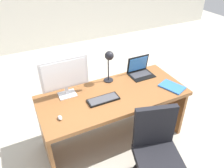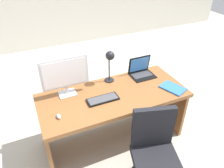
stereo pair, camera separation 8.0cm
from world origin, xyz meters
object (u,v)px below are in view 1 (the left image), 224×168
(monitor, at_px, (65,75))
(office_chair, at_px, (156,157))
(laptop, at_px, (139,69))
(mouse, at_px, (60,118))
(keyboard, at_px, (103,99))
(desk_lamp, at_px, (109,60))
(book, at_px, (172,87))
(desk, at_px, (112,105))

(monitor, distance_m, office_chair, 1.32)
(monitor, relative_size, laptop, 1.72)
(monitor, height_order, laptop, monitor)
(mouse, relative_size, office_chair, 0.08)
(keyboard, height_order, desk_lamp, desk_lamp)
(keyboard, bearing_deg, book, -9.04)
(monitor, relative_size, keyboard, 1.48)
(laptop, height_order, desk_lamp, desk_lamp)
(desk, xyz_separation_m, mouse, (-0.67, -0.18, 0.21))
(monitor, bearing_deg, office_chair, -56.00)
(monitor, distance_m, laptop, 1.03)
(monitor, height_order, keyboard, monitor)
(desk, bearing_deg, laptop, 23.52)
(laptop, distance_m, keyboard, 0.75)
(laptop, xyz_separation_m, book, (0.19, -0.46, -0.06))
(monitor, xyz_separation_m, office_chair, (0.64, -0.94, -0.67))
(desk_lamp, bearing_deg, book, -35.79)
(desk, xyz_separation_m, desk_lamp, (0.07, 0.22, 0.50))
(laptop, bearing_deg, monitor, -177.32)
(laptop, xyz_separation_m, desk_lamp, (-0.45, -0.00, 0.24))
(book, bearing_deg, keyboard, 170.96)
(keyboard, height_order, mouse, mouse)
(desk, bearing_deg, monitor, 159.81)
(desk, relative_size, laptop, 5.62)
(desk, height_order, laptop, laptop)
(desk, xyz_separation_m, monitor, (-0.49, 0.18, 0.47))
(mouse, height_order, desk_lamp, desk_lamp)
(desk, distance_m, keyboard, 0.27)
(mouse, height_order, office_chair, office_chair)
(desk, height_order, monitor, monitor)
(laptop, bearing_deg, book, -68.11)
(monitor, xyz_separation_m, keyboard, (0.34, -0.28, -0.26))
(monitor, height_order, book, monitor)
(desk, bearing_deg, keyboard, -147.66)
(monitor, bearing_deg, desk, -20.19)
(desk, relative_size, book, 5.18)
(keyboard, bearing_deg, mouse, -170.59)
(laptop, xyz_separation_m, mouse, (-1.20, -0.41, -0.06))
(keyboard, relative_size, book, 1.07)
(book, bearing_deg, mouse, 177.88)
(monitor, bearing_deg, book, -19.09)
(desk, xyz_separation_m, laptop, (0.52, 0.23, 0.27))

